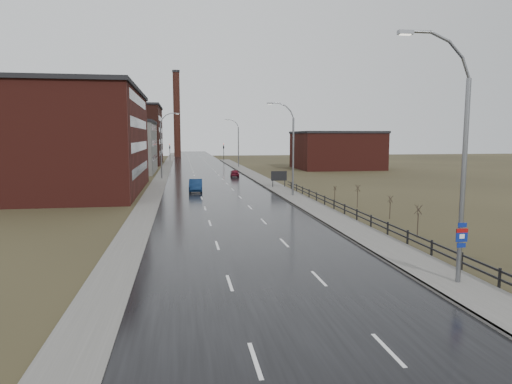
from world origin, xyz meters
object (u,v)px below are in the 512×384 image
object	(u,v)px
streetlight_main	(458,163)
car_far	(235,173)
billboard	(279,176)
car_near	(196,186)

from	to	relation	value
streetlight_main	car_far	world-z (taller)	streetlight_main
billboard	car_far	size ratio (longest dim) A/B	0.61
car_near	billboard	bearing A→B (deg)	15.04
streetlight_main	car_near	distance (m)	42.69
billboard	car_near	distance (m)	12.20
streetlight_main	car_near	size ratio (longest dim) A/B	2.44
streetlight_main	billboard	distance (m)	43.75
streetlight_main	car_far	bearing A→B (deg)	93.26
car_near	car_far	world-z (taller)	car_near
billboard	car_far	xyz separation A→B (m)	(-4.17, 18.79, -0.99)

